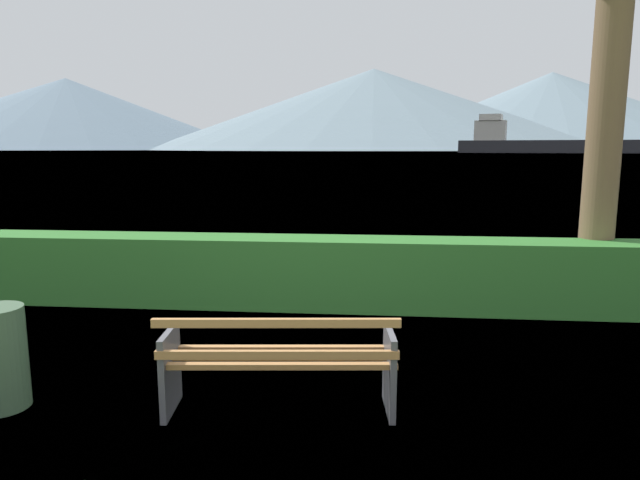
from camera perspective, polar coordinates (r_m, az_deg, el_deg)
ground_plane at (r=4.82m, az=-4.04°, el=-16.75°), size 1400.00×1400.00×0.00m
water_surface at (r=312.37m, az=5.32°, el=8.96°), size 620.00×620.00×0.00m
park_bench at (r=4.59m, az=-4.16°, el=-12.26°), size 1.90×0.74×0.87m
hedge_row at (r=7.52m, az=-0.31°, el=-3.32°), size 10.29×0.69×0.93m
cargo_ship_large at (r=238.96m, az=20.73°, el=9.30°), size 65.78×28.68×15.20m
distant_hills at (r=571.19m, az=1.98°, el=12.91°), size 871.80×463.20×77.55m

